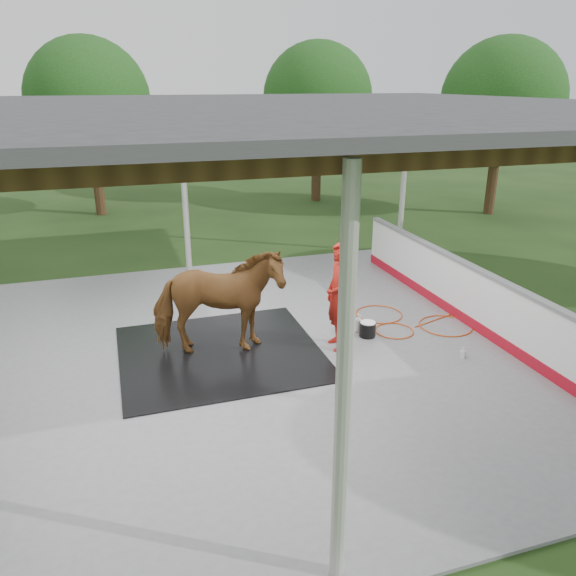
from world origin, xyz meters
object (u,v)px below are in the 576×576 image
object	(u,v)px
handler	(339,296)
wash_bucket	(368,329)
dasher_board	(468,295)
horse	(218,302)

from	to	relation	value
handler	wash_bucket	xyz separation A→B (m)	(0.68, 0.23, -0.80)
handler	wash_bucket	world-z (taller)	handler
wash_bucket	dasher_board	bearing A→B (deg)	0.91
dasher_board	horse	size ratio (longest dim) A/B	3.72
dasher_board	wash_bucket	world-z (taller)	dasher_board
horse	dasher_board	bearing A→B (deg)	-82.37
dasher_board	horse	distance (m)	4.77
horse	handler	distance (m)	2.03
dasher_board	wash_bucket	distance (m)	2.11
horse	wash_bucket	bearing A→B (deg)	-84.13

